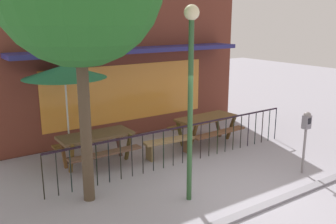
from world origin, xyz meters
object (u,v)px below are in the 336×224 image
Objects in this scene: picnic_table_right at (206,122)px; patio_umbrella at (65,72)px; picnic_table_left at (96,140)px; patio_bench at (169,144)px; street_lamp at (191,77)px; parking_meter_near at (306,126)px.

patio_umbrella reaches higher than picnic_table_right.
patio_bench is (1.76, -0.61, -0.26)m from picnic_table_left.
street_lamp reaches higher than picnic_table_right.
street_lamp is at bearing -74.71° from picnic_table_left.
picnic_table_left is at bearing 175.53° from picnic_table_right.
patio_umbrella is at bearing 168.34° from picnic_table_right.
picnic_table_left is 4.98m from parking_meter_near.
street_lamp is (0.76, -2.78, 1.86)m from picnic_table_left.
patio_bench is 3.38m from parking_meter_near.
picnic_table_left and picnic_table_right have the same top height.
street_lamp is at bearing -69.26° from patio_umbrella.
picnic_table_left is at bearing 105.29° from street_lamp.
picnic_table_right is at bearing 98.73° from parking_meter_near.
patio_umbrella is 1.72× the size of patio_bench.
patio_umbrella is (-0.49, 0.52, 1.66)m from picnic_table_left.
parking_meter_near reaches higher than picnic_table_left.
patio_bench is at bearing -19.16° from picnic_table_left.
parking_meter_near reaches higher than patio_bench.
street_lamp reaches higher than parking_meter_near.
picnic_table_right is (3.29, -0.26, 0.00)m from picnic_table_left.
picnic_table_right is at bearing -4.47° from picnic_table_left.
patio_umbrella reaches higher than picnic_table_left.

